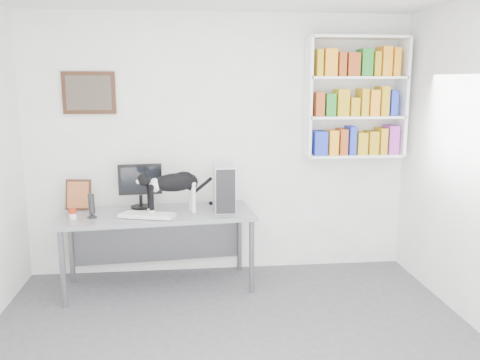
# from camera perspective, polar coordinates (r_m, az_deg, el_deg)

# --- Properties ---
(room) EXTENTS (4.01, 4.01, 2.70)m
(room) POSITION_cam_1_polar(r_m,az_deg,el_deg) (3.37, -0.08, -0.30)
(room) COLOR #595A5F
(room) RESTS_ON ground
(bookshelf) EXTENTS (1.03, 0.28, 1.24)m
(bookshelf) POSITION_cam_1_polar(r_m,az_deg,el_deg) (5.42, 12.86, 9.03)
(bookshelf) COLOR white
(bookshelf) RESTS_ON room
(wall_art) EXTENTS (0.52, 0.04, 0.42)m
(wall_art) POSITION_cam_1_polar(r_m,az_deg,el_deg) (5.34, -16.60, 9.36)
(wall_art) COLOR #402014
(wall_art) RESTS_ON room
(desk) EXTENTS (1.89, 0.87, 0.76)m
(desk) POSITION_cam_1_polar(r_m,az_deg,el_deg) (5.09, -9.07, -7.80)
(desk) COLOR gray
(desk) RESTS_ON room
(monitor) EXTENTS (0.44, 0.24, 0.46)m
(monitor) POSITION_cam_1_polar(r_m,az_deg,el_deg) (5.16, -11.13, -0.62)
(monitor) COLOR black
(monitor) RESTS_ON desk
(keyboard) EXTENTS (0.54, 0.33, 0.04)m
(keyboard) POSITION_cam_1_polar(r_m,az_deg,el_deg) (4.83, -10.36, -3.91)
(keyboard) COLOR silver
(keyboard) RESTS_ON desk
(pc_tower) EXTENTS (0.20, 0.44, 0.44)m
(pc_tower) POSITION_cam_1_polar(r_m,az_deg,el_deg) (5.04, -1.82, -0.79)
(pc_tower) COLOR silver
(pc_tower) RESTS_ON desk
(speaker) EXTENTS (0.13, 0.13, 0.24)m
(speaker) POSITION_cam_1_polar(r_m,az_deg,el_deg) (4.92, -16.33, -2.75)
(speaker) COLOR black
(speaker) RESTS_ON desk
(leaning_print) EXTENTS (0.26, 0.13, 0.31)m
(leaning_print) POSITION_cam_1_polar(r_m,az_deg,el_deg) (5.26, -17.69, -1.51)
(leaning_print) COLOR #402014
(leaning_print) RESTS_ON desk
(soup_can) EXTENTS (0.09, 0.09, 0.10)m
(soup_can) POSITION_cam_1_polar(r_m,az_deg,el_deg) (4.94, -18.26, -3.60)
(soup_can) COLOR #AA260E
(soup_can) RESTS_ON desk
(cat) EXTENTS (0.69, 0.37, 0.41)m
(cat) POSITION_cam_1_polar(r_m,az_deg,el_deg) (4.88, -7.49, -1.44)
(cat) COLOR black
(cat) RESTS_ON desk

